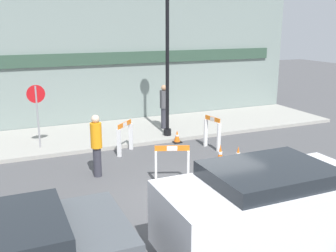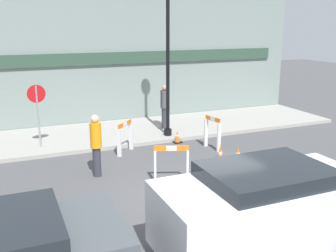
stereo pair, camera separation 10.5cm
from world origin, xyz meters
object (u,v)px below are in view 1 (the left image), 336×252
at_px(streetlamp_post, 167,35).
at_px(parked_car_1, 266,206).
at_px(person_pedestrian, 164,105).
at_px(person_worker, 96,143).
at_px(stop_sign, 37,106).

bearing_deg(streetlamp_post, parked_car_1, -100.24).
distance_m(streetlamp_post, person_pedestrian, 2.93).
xyz_separation_m(streetlamp_post, person_worker, (-3.32, -2.69, -2.85)).
bearing_deg(parked_car_1, stop_sign, 111.20).
bearing_deg(person_worker, person_pedestrian, 37.31).
relative_size(person_worker, person_pedestrian, 1.02).
bearing_deg(person_pedestrian, parked_car_1, 99.69).
height_order(stop_sign, parked_car_1, stop_sign).
distance_m(streetlamp_post, parked_car_1, 8.42).
height_order(person_worker, person_pedestrian, person_pedestrian).
distance_m(person_pedestrian, parked_car_1, 8.95).
xyz_separation_m(person_worker, person_pedestrian, (3.60, 3.68, 0.10)).
distance_m(stop_sign, person_worker, 3.33).
relative_size(streetlamp_post, stop_sign, 2.72).
bearing_deg(stop_sign, person_worker, 105.99).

